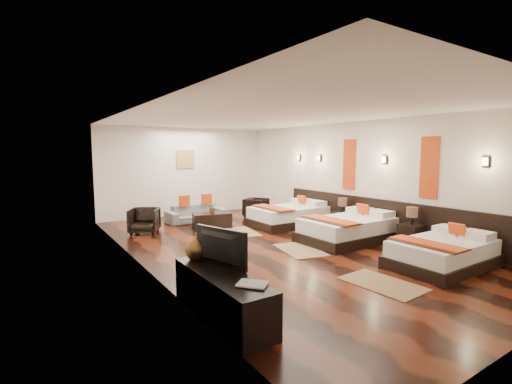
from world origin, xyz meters
TOP-DOWN VIEW (x-y plane):
  - floor at (0.00, 0.00)m, footprint 5.50×9.50m
  - ceiling at (0.00, 0.00)m, footprint 5.50×9.50m
  - back_wall at (0.00, 4.75)m, footprint 5.50×0.01m
  - left_wall at (-2.75, 0.00)m, footprint 0.01×9.50m
  - right_wall at (2.75, 0.00)m, footprint 0.01×9.50m
  - headboard_panel at (2.71, -0.80)m, footprint 0.08×6.60m
  - bed_near at (1.69, -2.86)m, footprint 1.93×1.22m
  - bed_mid at (1.70, -0.67)m, footprint 2.16×1.36m
  - bed_far at (1.70, 1.49)m, footprint 2.11×1.33m
  - nightstand_a at (2.44, -1.74)m, footprint 0.43×0.43m
  - nightstand_b at (2.44, 0.24)m, footprint 0.43×0.43m
  - jute_mat_near at (0.08, -2.82)m, footprint 0.81×1.24m
  - jute_mat_mid at (0.28, -0.64)m, footprint 1.01×1.34m
  - jute_mat_far at (0.11, 1.49)m, footprint 0.96×1.32m
  - tv_console at (-2.50, -2.44)m, footprint 0.50×1.80m
  - tv at (-2.45, -2.20)m, footprint 0.38×0.86m
  - book at (-2.50, -3.06)m, footprint 0.39×0.40m
  - figurine at (-2.50, -1.73)m, footprint 0.38×0.38m
  - sofa at (-0.25, 3.40)m, footprint 1.71×0.68m
  - armchair_left at (-1.95, 2.72)m, footprint 0.94×0.94m
  - armchair_right at (1.61, 3.02)m, footprint 0.90×0.90m
  - coffee_table at (-0.25, 2.35)m, footprint 1.09×0.73m
  - table_plant at (-0.22, 2.39)m, footprint 0.31×0.29m
  - orange_panel_a at (2.73, -1.90)m, footprint 0.04×0.40m
  - orange_panel_b at (2.73, 0.30)m, footprint 0.04×0.40m
  - sconce_near at (2.70, -3.00)m, footprint 0.07×0.12m
  - sconce_mid at (2.70, -0.80)m, footprint 0.07×0.12m
  - sconce_far at (2.70, 1.40)m, footprint 0.07×0.12m
  - sconce_lounge at (2.70, 2.30)m, footprint 0.07×0.12m
  - gold_artwork at (0.00, 4.73)m, footprint 0.60×0.04m

SIDE VIEW (x-z plane):
  - floor at x=0.00m, z-range -0.01..0.01m
  - jute_mat_near at x=0.08m, z-range 0.00..0.01m
  - jute_mat_mid at x=0.28m, z-range 0.00..0.01m
  - jute_mat_far at x=0.11m, z-range 0.00..0.01m
  - coffee_table at x=-0.25m, z-range 0.00..0.40m
  - sofa at x=-0.25m, z-range 0.00..0.50m
  - bed_near at x=1.69m, z-range -0.12..0.62m
  - tv_console at x=-2.50m, z-range 0.00..0.55m
  - bed_far at x=1.70m, z-range -0.13..0.68m
  - bed_mid at x=1.70m, z-range -0.13..0.69m
  - nightstand_b at x=2.44m, z-range -0.13..0.72m
  - nightstand_a at x=2.44m, z-range -0.13..0.73m
  - armchair_right at x=1.61m, z-range 0.00..0.60m
  - armchair_left at x=-1.95m, z-range 0.00..0.63m
  - headboard_panel at x=2.71m, z-range 0.00..0.90m
  - table_plant at x=-0.22m, z-range 0.40..0.68m
  - book at x=-2.50m, z-range 0.55..0.58m
  - figurine at x=-2.50m, z-range 0.55..0.92m
  - tv at x=-2.45m, z-range 0.55..1.05m
  - back_wall at x=0.00m, z-range 0.00..2.80m
  - left_wall at x=-2.75m, z-range 0.00..2.80m
  - right_wall at x=2.75m, z-range 0.00..2.80m
  - orange_panel_a at x=2.73m, z-range 1.05..2.35m
  - orange_panel_b at x=2.73m, z-range 1.05..2.35m
  - gold_artwork at x=0.00m, z-range 1.50..2.10m
  - sconce_near at x=2.70m, z-range 1.76..1.94m
  - sconce_mid at x=2.70m, z-range 1.76..1.94m
  - sconce_far at x=2.70m, z-range 1.76..1.94m
  - sconce_lounge at x=2.70m, z-range 1.76..1.94m
  - ceiling at x=0.00m, z-range 2.79..2.80m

